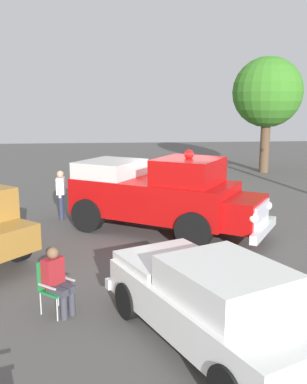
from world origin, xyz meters
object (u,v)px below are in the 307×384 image
(classic_hot_rod, at_px, (212,300))
(lawn_chair_near_truck, at_px, (52,282))
(oak_tree_left, at_px, (268,93))
(spectator_standing, at_px, (61,191))
(vintage_fire_truck, at_px, (160,194))
(spectator_seated, at_px, (57,278))

(classic_hot_rod, xyz_separation_m, lawn_chair_near_truck, (2.75, -1.32, -0.16))
(lawn_chair_near_truck, xyz_separation_m, oak_tree_left, (-9.76, -16.00, 3.85))
(lawn_chair_near_truck, relative_size, spectator_standing, 0.61)
(vintage_fire_truck, height_order, spectator_seated, vintage_fire_truck)
(vintage_fire_truck, relative_size, spectator_seated, 4.79)
(spectator_standing, bearing_deg, spectator_seated, 95.77)
(oak_tree_left, bearing_deg, lawn_chair_near_truck, 58.61)
(spectator_seated, height_order, spectator_standing, spectator_standing)
(spectator_standing, bearing_deg, oak_tree_left, -138.22)
(vintage_fire_truck, bearing_deg, spectator_standing, -29.18)
(lawn_chair_near_truck, distance_m, oak_tree_left, 19.14)
(spectator_standing, height_order, oak_tree_left, oak_tree_left)
(lawn_chair_near_truck, bearing_deg, classic_hot_rod, 154.32)
(oak_tree_left, bearing_deg, classic_hot_rod, 67.97)
(classic_hot_rod, bearing_deg, lawn_chair_near_truck, -25.68)
(vintage_fire_truck, relative_size, oak_tree_left, 0.96)
(spectator_standing, relative_size, oak_tree_left, 0.26)
(classic_hot_rod, height_order, spectator_standing, spectator_standing)
(vintage_fire_truck, distance_m, classic_hot_rod, 6.31)
(vintage_fire_truck, relative_size, spectator_standing, 3.69)
(lawn_chair_near_truck, height_order, spectator_standing, spectator_standing)
(vintage_fire_truck, bearing_deg, lawn_chair_near_truck, 62.46)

